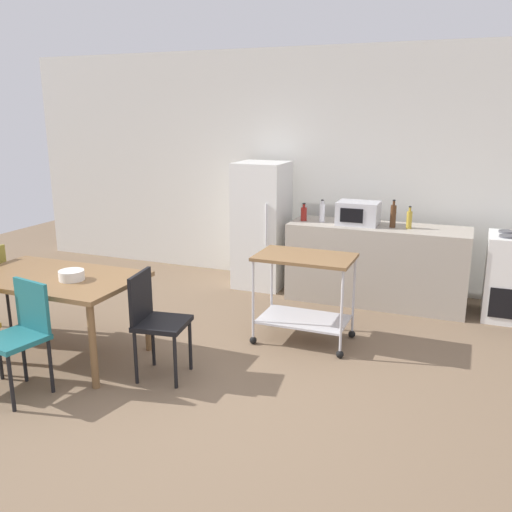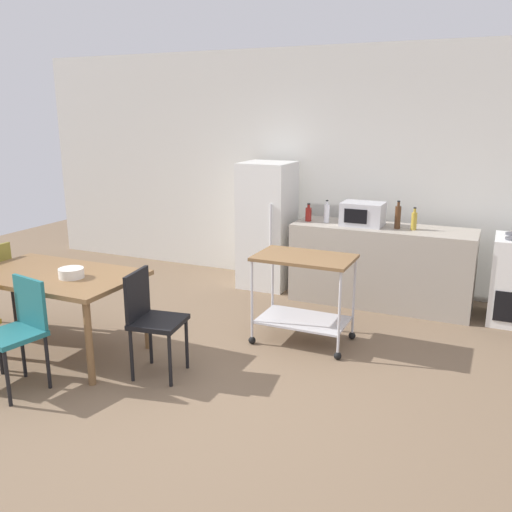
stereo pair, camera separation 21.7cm
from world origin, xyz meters
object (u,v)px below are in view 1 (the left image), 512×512
at_px(dining_table, 54,284).
at_px(fruit_bowl, 72,275).
at_px(bottle_soy_sauce, 304,214).
at_px(bottle_sparkling_water, 393,216).
at_px(bottle_hot_sauce, 322,212).
at_px(bottle_sesame_oil, 409,219).
at_px(microwave, 358,213).
at_px(refrigerator, 262,225).
at_px(chair_teal, 21,331).
at_px(chair_black, 155,317).
at_px(kitchen_cart, 304,284).

relative_size(dining_table, fruit_bowl, 6.97).
bearing_deg(bottle_soy_sauce, bottle_sparkling_water, -0.35).
height_order(bottle_hot_sauce, bottle_sesame_oil, bottle_hot_sauce).
bearing_deg(dining_table, microwave, 49.15).
height_order(dining_table, bottle_sparkling_water, bottle_sparkling_water).
bearing_deg(refrigerator, chair_teal, -102.26).
relative_size(chair_black, microwave, 1.93).
distance_m(chair_teal, microwave, 3.72).
distance_m(refrigerator, fruit_bowl, 2.75).
bearing_deg(chair_black, chair_teal, 119.90).
xyz_separation_m(microwave, fruit_bowl, (-1.92, -2.54, -0.24)).
distance_m(chair_teal, bottle_sesame_oil, 4.03).
distance_m(chair_black, microwave, 2.81).
bearing_deg(kitchen_cart, bottle_hot_sauce, 98.90).
xyz_separation_m(dining_table, refrigerator, (0.94, 2.61, 0.10)).
bearing_deg(bottle_hot_sauce, bottle_soy_sauce, -177.37).
distance_m(refrigerator, microwave, 1.25).
xyz_separation_m(bottle_soy_sauce, fruit_bowl, (-1.29, -2.52, -0.19)).
bearing_deg(bottle_sesame_oil, chair_black, -124.02).
height_order(kitchen_cart, bottle_sesame_oil, bottle_sesame_oil).
height_order(kitchen_cart, microwave, microwave).
bearing_deg(bottle_sparkling_water, microwave, 176.88).
bearing_deg(chair_black, bottle_hot_sauce, -24.04).
bearing_deg(chair_black, refrigerator, -6.35).
distance_m(chair_black, kitchen_cart, 1.47).
relative_size(refrigerator, kitchen_cart, 1.70).
xyz_separation_m(kitchen_cart, microwave, (0.20, 1.37, 0.46)).
bearing_deg(chair_teal, bottle_hot_sauce, 75.54).
bearing_deg(microwave, bottle_sesame_oil, -1.17).
xyz_separation_m(kitchen_cart, bottle_hot_sauce, (-0.21, 1.37, 0.44)).
bearing_deg(fruit_bowl, bottle_hot_sauce, 59.26).
distance_m(chair_teal, bottle_hot_sauce, 3.52).
bearing_deg(microwave, bottle_soy_sauce, -178.64).
bearing_deg(bottle_sparkling_water, bottle_soy_sauce, 179.65).
relative_size(dining_table, bottle_hot_sauce, 5.77).
bearing_deg(refrigerator, bottle_soy_sauce, -12.86).
xyz_separation_m(chair_teal, microwave, (1.92, 3.14, 0.51)).
bearing_deg(bottle_soy_sauce, dining_table, -121.55).
xyz_separation_m(refrigerator, kitchen_cart, (1.01, -1.49, -0.20)).
bearing_deg(dining_table, bottle_soy_sauce, 58.45).
relative_size(bottle_hot_sauce, microwave, 0.57).
bearing_deg(bottle_soy_sauce, fruit_bowl, -117.06).
height_order(refrigerator, bottle_sesame_oil, refrigerator).
relative_size(chair_teal, bottle_soy_sauce, 4.28).
bearing_deg(bottle_sesame_oil, bottle_soy_sauce, -179.83).
height_order(dining_table, microwave, microwave).
height_order(refrigerator, bottle_soy_sauce, refrigerator).
height_order(chair_black, fruit_bowl, chair_black).
distance_m(bottle_hot_sauce, fruit_bowl, 2.95).
xyz_separation_m(bottle_soy_sauce, bottle_sesame_oil, (1.20, 0.00, 0.02)).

